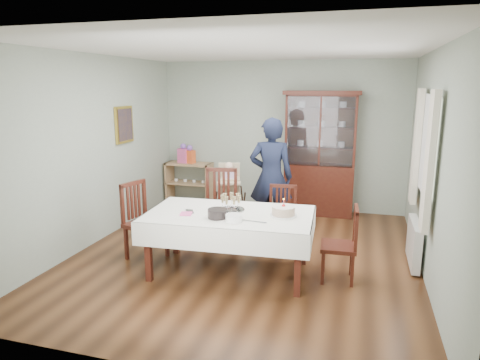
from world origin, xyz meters
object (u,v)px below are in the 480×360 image
at_px(chair_far_right, 281,231).
at_px(chair_end_right, 339,258).
at_px(gift_bag_orange, 190,155).
at_px(woman, 271,177).
at_px(dining_table, 230,242).
at_px(chair_far_left, 220,222).
at_px(china_cabinet, 320,152).
at_px(sideboard, 189,183).
at_px(gift_bag_pink, 183,154).
at_px(birthday_cake, 283,211).
at_px(champagne_tray, 231,206).
at_px(high_chair, 229,201).
at_px(chair_end_left, 145,236).

bearing_deg(chair_far_right, chair_end_right, -48.56).
bearing_deg(gift_bag_orange, woman, -34.87).
height_order(dining_table, chair_far_left, chair_far_left).
height_order(chair_far_right, gift_bag_orange, gift_bag_orange).
distance_m(china_cabinet, chair_far_left, 2.39).
bearing_deg(sideboard, gift_bag_pink, -168.75).
relative_size(chair_far_left, woman, 0.60).
xyz_separation_m(chair_far_left, birthday_cake, (1.08, -0.86, 0.50)).
relative_size(sideboard, chair_far_right, 1.01).
distance_m(champagne_tray, birthday_cake, 0.66).
bearing_deg(sideboard, dining_table, -58.90).
height_order(dining_table, woman, woman).
bearing_deg(chair_far_left, gift_bag_orange, 112.78).
xyz_separation_m(woman, gift_bag_pink, (-2.00, 1.30, 0.06)).
xyz_separation_m(dining_table, gift_bag_pink, (-1.81, 2.81, 0.58)).
xyz_separation_m(sideboard, gift_bag_orange, (0.03, -0.02, 0.56)).
relative_size(dining_table, high_chair, 1.96).
xyz_separation_m(chair_far_left, woman, (0.62, 0.59, 0.58)).
height_order(woman, champagne_tray, woman).
distance_m(china_cabinet, chair_end_right, 2.84).
bearing_deg(chair_end_right, chair_far_left, -117.30).
relative_size(chair_end_right, woman, 0.50).
bearing_deg(gift_bag_pink, champagne_tray, -56.47).
relative_size(gift_bag_pink, gift_bag_orange, 1.07).
bearing_deg(sideboard, champagne_tray, -58.16).
bearing_deg(chair_end_left, china_cabinet, -20.24).
distance_m(chair_end_right, gift_bag_orange, 4.06).
bearing_deg(chair_far_right, chair_far_left, 175.85).
relative_size(china_cabinet, birthday_cake, 6.90).
bearing_deg(chair_far_right, chair_end_left, -159.59).
xyz_separation_m(sideboard, champagne_tray, (1.70, -2.73, 0.42)).
bearing_deg(woman, china_cabinet, -123.50).
xyz_separation_m(china_cabinet, chair_far_left, (-1.23, -1.89, -0.80)).
bearing_deg(chair_end_left, chair_end_right, -72.87).
xyz_separation_m(chair_far_left, gift_bag_pink, (-1.37, 1.89, 0.65)).
relative_size(china_cabinet, gift_bag_orange, 6.24).
distance_m(sideboard, chair_end_right, 4.04).
xyz_separation_m(dining_table, china_cabinet, (0.79, 2.81, 0.74)).
relative_size(high_chair, gift_bag_pink, 2.82).
height_order(china_cabinet, champagne_tray, china_cabinet).
bearing_deg(chair_end_left, woman, -28.82).
distance_m(woman, high_chair, 0.92).
height_order(chair_far_right, chair_end_left, chair_end_left).
distance_m(sideboard, gift_bag_orange, 0.56).
bearing_deg(chair_end_right, champagne_tray, -91.30).
bearing_deg(gift_bag_orange, birthday_cake, -49.80).
xyz_separation_m(chair_far_left, high_chair, (-0.12, 0.82, 0.09)).
distance_m(high_chair, gift_bag_pink, 1.74).
distance_m(chair_far_right, gift_bag_orange, 2.93).
bearing_deg(chair_end_left, birthday_cake, -75.37).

